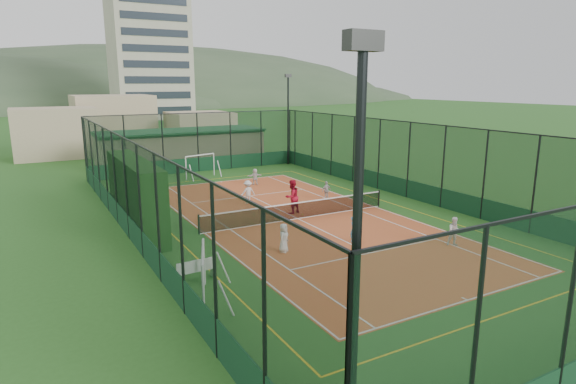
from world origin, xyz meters
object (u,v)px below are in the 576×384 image
Objects in this scene: floodlight_ne at (288,120)px; child_far_right at (326,190)px; floodlight_sw at (355,292)px; child_near_left at (284,238)px; apartment_tower at (149,45)px; child_far_back at (255,177)px; child_near_mid at (354,229)px; child_near_right at (455,231)px; clubhouse at (181,147)px; white_bench at (195,269)px; coach at (292,197)px; futsal_goal_near at (204,276)px; child_far_left at (248,192)px; futsal_goal_far at (200,166)px.

child_far_right is at bearing -109.01° from floodlight_ne.
child_near_left is (5.31, 12.23, -3.45)m from floodlight_sw.
apartment_tower is 74.48m from child_far_back.
floodlight_ne reaches higher than child_near_left.
child_near_mid is (8.93, 11.84, -3.49)m from floodlight_sw.
apartment_tower is 90.98m from child_near_right.
clubhouse is 28.60m from white_bench.
apartment_tower is 24.08× the size of child_near_mid.
floodlight_sw is at bearing -153.33° from child_near_mid.
child_far_back is at bearing 127.77° from child_near_right.
coach reaches higher than child_far_right.
futsal_goal_near is at bearing 171.45° from child_near_left.
coach is at bearing 87.22° from child_far_back.
floodlight_sw is 39.63m from clubhouse.
apartment_tower is 24.73× the size of child_far_right.
floodlight_sw reaches higher than coach.
child_near_mid is 9.47m from child_far_left.
futsal_goal_near reaches higher than child_near_left.
clubhouse is 30.43m from futsal_goal_near.
clubhouse is 17.42m from child_far_left.
floodlight_sw is at bearing -163.39° from futsal_goal_near.
futsal_goal_near is 2.31× the size of child_far_right.
child_far_back is at bearing -77.34° from futsal_goal_far.
floodlight_sw is 23.56m from child_far_right.
floodlight_ne reaches higher than coach.
child_far_left is (7.11, 11.95, -0.15)m from futsal_goal_near.
child_far_back is at bearing -133.94° from floodlight_ne.
child_near_left is 0.90× the size of child_far_left.
child_far_left is at bearing -99.52° from apartment_tower.
white_bench is 4.65m from child_near_left.
floodlight_ne is at bearing 20.26° from child_near_left.
child_near_right reaches higher than white_bench.
clubhouse is 5.43× the size of futsal_goal_near.
white_bench is at bearing -102.75° from apartment_tower.
clubhouse is 26.78m from child_near_mid.
child_far_right is at bearing -84.13° from futsal_goal_far.
floodlight_sw is 28.46m from child_far_back.
futsal_goal_near is at bearing 170.65° from child_near_mid.
child_far_right is (12.02, 10.37, -0.29)m from futsal_goal_near.
coach is (-11.71, -80.80, -13.99)m from apartment_tower.
futsal_goal_near is 2.11× the size of child_near_left.
apartment_tower is at bearing 87.02° from floodlight_ne.
child_far_left is at bearing -21.94° from child_far_right.
floodlight_ne is 14.76m from child_far_right.
futsal_goal_near is 2.24× the size of child_near_mid.
apartment_tower reaches higher than child_near_mid.
child_near_right is (-7.88, -89.51, -14.30)m from apartment_tower.
child_near_left is at bearing -172.60° from child_near_right.
floodlight_ne reaches higher than white_bench.
futsal_goal_far is (7.83, 30.92, -3.22)m from floodlight_sw.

